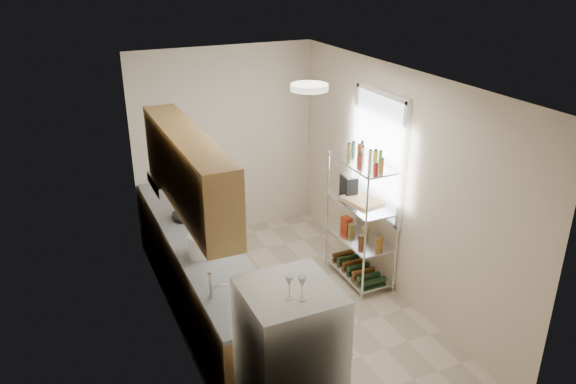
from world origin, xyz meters
The scene contains 16 objects.
room centered at (0.00, 0.00, 1.30)m, with size 2.52×4.42×2.62m.
counter_run centered at (-0.92, 0.44, 0.45)m, with size 0.63×3.51×0.90m.
upper_cabinets centered at (-1.05, 0.10, 1.81)m, with size 0.33×2.20×0.72m, color tan.
range_hood centered at (-1.00, 0.90, 1.39)m, with size 0.50×0.60×0.12m, color #B7BABC.
window centered at (1.23, 0.35, 1.55)m, with size 0.06×1.00×1.46m, color white.
bakers_rack centered at (1.00, 0.30, 1.11)m, with size 0.45×0.90×1.73m.
ceiling_dome centered at (0.00, -0.30, 2.57)m, with size 0.34×0.34×0.06m, color white.
refrigerator centered at (-0.87, -1.78, 0.78)m, with size 0.64×0.64×1.57m, color white.
wine_glass_a centered at (-0.85, -1.93, 1.65)m, with size 0.06×0.06×0.18m, color silver, non-canonical shape.
wine_glass_b centered at (-0.92, -1.89, 1.66)m, with size 0.06×0.06×0.18m, color silver, non-canonical shape.
rice_cooker centered at (-0.98, 0.07, 1.01)m, with size 0.28×0.28×0.23m, color white.
frying_pan_large centered at (-0.93, 1.01, 0.92)m, with size 0.26×0.26×0.04m, color black.
frying_pan_small centered at (-0.94, 0.93, 0.92)m, with size 0.22×0.22×0.05m, color black.
cutting_board centered at (1.03, 0.33, 1.03)m, with size 0.34×0.44×0.03m, color tan.
espresso_machine centered at (0.98, 0.57, 1.14)m, with size 0.15×0.22×0.25m, color black.
storage_bag centered at (0.98, 0.58, 0.63)m, with size 0.09×0.13×0.14m, color #B73216.
Camera 1 is at (-2.23, -4.74, 3.67)m, focal length 35.00 mm.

